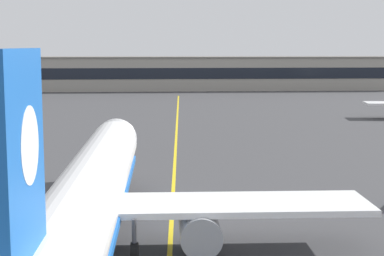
{
  "coord_description": "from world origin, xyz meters",
  "views": [
    {
      "loc": [
        -1.83,
        -23.99,
        11.75
      ],
      "look_at": [
        0.72,
        15.96,
        6.37
      ],
      "focal_mm": 57.93,
      "sensor_mm": 36.0,
      "label": 1
    }
  ],
  "objects": [
    {
      "name": "taxiway_centreline",
      "position": [
        0.0,
        30.0,
        0.0
      ],
      "size": [
        8.68,
        179.82,
        0.01
      ],
      "primitive_type": "cube",
      "rotation": [
        0.0,
        0.0,
        -0.05
      ],
      "color": "yellow",
      "rests_on": "ground"
    },
    {
      "name": "terminal_building",
      "position": [
        5.21,
        139.0,
        4.39
      ],
      "size": [
        121.06,
        12.4,
        8.77
      ],
      "color": "#9E998E",
      "rests_on": "ground"
    },
    {
      "name": "airliner_foreground",
      "position": [
        -5.44,
        9.89,
        3.37
      ],
      "size": [
        32.08,
        41.45,
        11.65
      ],
      "color": "white",
      "rests_on": "ground"
    }
  ]
}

